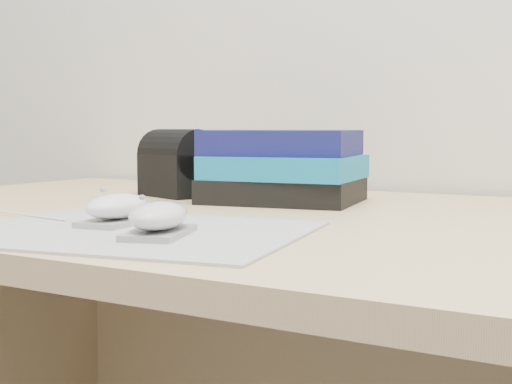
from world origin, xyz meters
The scene contains 7 objects.
desk centered at (0.00, 1.64, 0.50)m, with size 1.60×0.80×0.73m.
mousepad centered at (-0.14, 1.34, 0.73)m, with size 0.38×0.29×0.00m, color gray.
mouse_rear centered at (-0.19, 1.37, 0.75)m, with size 0.07×0.11×0.04m.
mouse_front centered at (-0.09, 1.32, 0.75)m, with size 0.09×0.11×0.04m.
usb_cable centered at (-0.36, 1.38, 0.73)m, with size 0.00×0.00×0.21m, color white.
book_stack centered at (-0.16, 1.72, 0.79)m, with size 0.26×0.22×0.11m.
pouch centered at (-0.36, 1.72, 0.79)m, with size 0.15×0.12×0.11m.
Camera 1 is at (0.37, 0.73, 0.85)m, focal length 50.00 mm.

